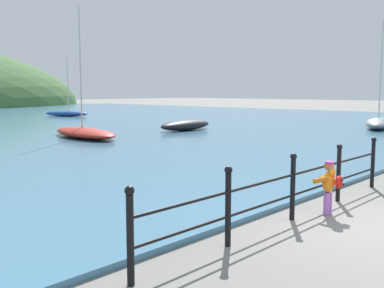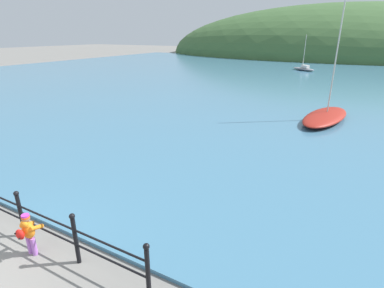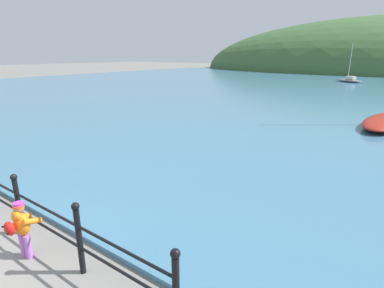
{
  "view_description": "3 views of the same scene",
  "coord_description": "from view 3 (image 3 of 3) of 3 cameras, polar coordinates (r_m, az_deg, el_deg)",
  "views": [
    {
      "loc": [
        -7.49,
        -2.49,
        2.3
      ],
      "look_at": [
        0.32,
        4.72,
        1.04
      ],
      "focal_mm": 42.0,
      "sensor_mm": 36.0,
      "label": 1
    },
    {
      "loc": [
        5.94,
        -1.79,
        4.59
      ],
      "look_at": [
        1.47,
        6.2,
        1.2
      ],
      "focal_mm": 28.0,
      "sensor_mm": 36.0,
      "label": 2
    },
    {
      "loc": [
        4.98,
        -0.7,
        3.27
      ],
      "look_at": [
        0.33,
        5.84,
        0.86
      ],
      "focal_mm": 28.0,
      "sensor_mm": 36.0,
      "label": 3
    }
  ],
  "objects": [
    {
      "name": "boat_mid_harbor",
      "position": [
        40.58,
        27.73,
        10.74
      ],
      "size": [
        3.46,
        2.92,
        4.34
      ],
      "color": "gray",
      "rests_on": "water"
    },
    {
      "name": "child_in_coat",
      "position": [
        5.75,
        -29.84,
        -13.27
      ],
      "size": [
        0.4,
        0.54,
        1.0
      ],
      "color": "#AD66C6",
      "rests_on": "ground"
    },
    {
      "name": "iron_railing",
      "position": [
        6.48,
        -30.18,
        -9.61
      ],
      "size": [
        7.55,
        0.12,
        1.21
      ],
      "color": "black",
      "rests_on": "ground"
    },
    {
      "name": "far_hillside",
      "position": [
        72.59,
        32.19,
        11.66
      ],
      "size": [
        76.43,
        42.04,
        20.88
      ],
      "color": "#3D6033",
      "rests_on": "ground"
    },
    {
      "name": "water",
      "position": [
        33.23,
        27.01,
        9.39
      ],
      "size": [
        80.0,
        60.0,
        0.1
      ],
      "primitive_type": "cube",
      "color": "teal",
      "rests_on": "ground"
    }
  ]
}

